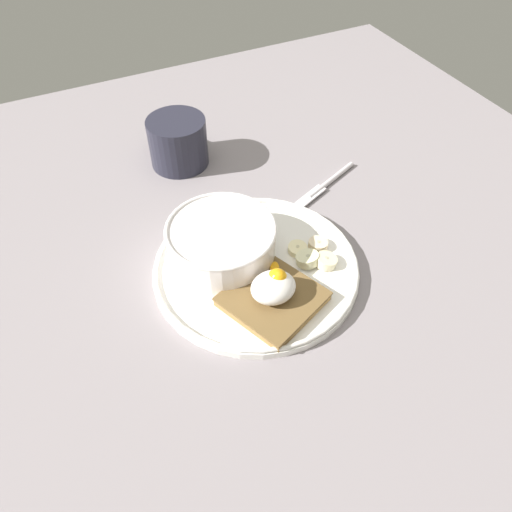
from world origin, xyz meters
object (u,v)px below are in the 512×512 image
at_px(oatmeal_bowl, 222,242).
at_px(coffee_mug, 177,141).
at_px(banana_slice_front, 308,259).
at_px(banana_slice_back, 296,247).
at_px(toast_slice, 273,298).
at_px(poached_egg, 273,286).
at_px(banana_slice_left, 318,244).
at_px(banana_slice_right, 326,261).
at_px(knife, 324,186).

bearing_deg(oatmeal_bowl, coffee_mug, -96.07).
bearing_deg(banana_slice_front, banana_slice_back, -86.48).
bearing_deg(toast_slice, poached_egg, -120.21).
relative_size(banana_slice_left, banana_slice_right, 1.05).
bearing_deg(banana_slice_right, poached_egg, 14.82).
bearing_deg(banana_slice_right, banana_slice_front, -33.94).
relative_size(oatmeal_bowl, banana_slice_left, 3.85).
distance_m(toast_slice, banana_slice_left, 0.11).
height_order(poached_egg, coffee_mug, coffee_mug).
xyz_separation_m(banana_slice_left, banana_slice_back, (0.03, -0.01, -0.00)).
relative_size(poached_egg, coffee_mug, 0.60).
height_order(banana_slice_back, coffee_mug, coffee_mug).
relative_size(toast_slice, knife, 0.95).
height_order(poached_egg, knife, poached_egg).
xyz_separation_m(banana_slice_left, banana_slice_right, (0.01, 0.03, 0.00)).
relative_size(oatmeal_bowl, banana_slice_right, 4.03).
height_order(toast_slice, coffee_mug, coffee_mug).
height_order(banana_slice_left, coffee_mug, coffee_mug).
height_order(banana_slice_left, banana_slice_back, same).
relative_size(poached_egg, banana_slice_back, 2.69).
bearing_deg(banana_slice_back, poached_egg, 43.08).
distance_m(banana_slice_left, coffee_mug, 0.30).
xyz_separation_m(poached_egg, knife, (-0.18, -0.17, -0.04)).
bearing_deg(banana_slice_back, coffee_mug, -75.68).
bearing_deg(knife, banana_slice_back, 44.27).
xyz_separation_m(oatmeal_bowl, banana_slice_front, (-0.10, 0.06, -0.02)).
bearing_deg(banana_slice_back, banana_slice_right, 118.28).
xyz_separation_m(oatmeal_bowl, knife, (-0.20, -0.07, -0.03)).
distance_m(banana_slice_left, banana_slice_back, 0.03).
bearing_deg(banana_slice_front, knife, -128.93).
xyz_separation_m(poached_egg, banana_slice_right, (-0.09, -0.02, -0.02)).
distance_m(oatmeal_bowl, banana_slice_front, 0.12).
bearing_deg(knife, toast_slice, 43.90).
relative_size(banana_slice_front, knife, 0.29).
bearing_deg(banana_slice_right, knife, -120.87).
relative_size(toast_slice, banana_slice_front, 3.29).
relative_size(oatmeal_bowl, coffee_mug, 1.16).
xyz_separation_m(banana_slice_front, banana_slice_left, (-0.03, -0.02, -0.00)).
distance_m(toast_slice, knife, 0.25).
distance_m(banana_slice_left, knife, 0.14).
distance_m(oatmeal_bowl, toast_slice, 0.10).
xyz_separation_m(poached_egg, banana_slice_left, (-0.10, -0.06, -0.02)).
distance_m(toast_slice, banana_slice_front, 0.08).
bearing_deg(banana_slice_right, toast_slice, 15.34).
relative_size(poached_egg, banana_slice_front, 1.79).
distance_m(toast_slice, poached_egg, 0.02).
bearing_deg(oatmeal_bowl, banana_slice_front, 147.85).
bearing_deg(coffee_mug, banana_slice_back, 104.32).
xyz_separation_m(oatmeal_bowl, toast_slice, (-0.02, 0.10, -0.02)).
relative_size(banana_slice_front, coffee_mug, 0.34).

